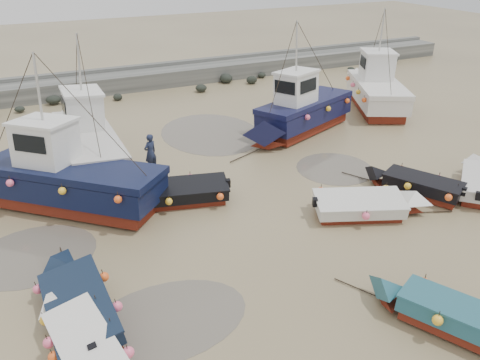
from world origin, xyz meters
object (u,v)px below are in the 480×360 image
at_px(dinghy_5, 368,203).
at_px(dinghy_0, 86,340).
at_px(cabin_boat_3, 375,87).
at_px(dinghy_1, 80,299).
at_px(person, 152,171).
at_px(cabin_boat_2, 300,111).
at_px(cabin_boat_0, 57,177).
at_px(dinghy_6, 414,182).
at_px(cabin_boat_1, 84,139).
at_px(dinghy_3, 480,178).
at_px(dinghy_4, 171,191).
at_px(dinghy_2, 446,311).

bearing_deg(dinghy_5, dinghy_0, -55.11).
distance_m(dinghy_5, cabin_boat_3, 14.59).
bearing_deg(dinghy_1, person, 58.92).
height_order(dinghy_0, cabin_boat_2, cabin_boat_2).
bearing_deg(cabin_boat_0, dinghy_5, -77.59).
relative_size(dinghy_5, dinghy_6, 1.11).
height_order(dinghy_0, cabin_boat_1, cabin_boat_1).
distance_m(dinghy_3, cabin_boat_3, 11.98).
xyz_separation_m(dinghy_4, cabin_boat_2, (9.15, 4.66, 0.82)).
bearing_deg(cabin_boat_3, dinghy_2, -98.16).
distance_m(dinghy_2, dinghy_6, 8.19).
bearing_deg(dinghy_6, dinghy_2, -156.09).
bearing_deg(person, cabin_boat_2, 162.86).
xyz_separation_m(dinghy_4, person, (0.09, 3.41, -0.54)).
height_order(dinghy_6, cabin_boat_3, cabin_boat_3).
bearing_deg(cabin_boat_0, cabin_boat_1, 17.58).
bearing_deg(dinghy_5, dinghy_6, 123.32).
bearing_deg(dinghy_4, cabin_boat_0, 81.14).
xyz_separation_m(dinghy_1, cabin_boat_2, (13.64, 9.89, 0.82)).
height_order(dinghy_4, cabin_boat_1, cabin_boat_1).
distance_m(dinghy_1, dinghy_3, 17.23).
bearing_deg(dinghy_6, cabin_boat_2, 66.48).
relative_size(dinghy_0, dinghy_4, 0.93).
distance_m(dinghy_0, dinghy_3, 17.46).
bearing_deg(dinghy_1, dinghy_3, -1.35).
bearing_deg(cabin_boat_0, cabin_boat_3, -35.01).
bearing_deg(cabin_boat_2, dinghy_6, 163.25).
relative_size(dinghy_3, dinghy_5, 0.87).
bearing_deg(dinghy_1, cabin_boat_1, 76.79).
xyz_separation_m(dinghy_1, cabin_boat_0, (0.24, 7.04, 0.78)).
relative_size(dinghy_3, cabin_boat_0, 0.55).
xyz_separation_m(cabin_boat_2, cabin_boat_3, (7.12, 2.07, -0.00)).
bearing_deg(dinghy_5, dinghy_1, -63.53).
xyz_separation_m(cabin_boat_3, person, (-16.18, -3.31, -1.36)).
xyz_separation_m(dinghy_0, cabin_boat_1, (2.01, 12.54, 0.78)).
xyz_separation_m(dinghy_5, dinghy_6, (3.04, 0.61, 0.01)).
distance_m(dinghy_3, cabin_boat_1, 18.45).
bearing_deg(dinghy_4, dinghy_3, -96.05).
bearing_deg(dinghy_5, cabin_boat_1, -114.69).
relative_size(dinghy_0, cabin_boat_2, 0.63).
relative_size(dinghy_1, dinghy_4, 0.98).
relative_size(dinghy_1, cabin_boat_1, 0.60).
xyz_separation_m(dinghy_1, cabin_boat_1, (1.92, 10.82, 0.79)).
distance_m(dinghy_4, cabin_boat_3, 17.62).
distance_m(dinghy_0, person, 11.38).
relative_size(dinghy_3, dinghy_6, 0.96).
height_order(dinghy_1, dinghy_4, same).
height_order(dinghy_1, cabin_boat_0, cabin_boat_0).
distance_m(dinghy_1, dinghy_2, 10.56).
height_order(dinghy_2, dinghy_4, same).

